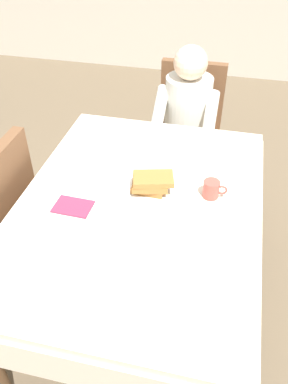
{
  "coord_description": "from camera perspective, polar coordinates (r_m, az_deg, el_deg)",
  "views": [
    {
      "loc": [
        0.35,
        -1.36,
        1.95
      ],
      "look_at": [
        0.02,
        0.03,
        0.79
      ],
      "focal_mm": 37.9,
      "sensor_mm": 36.0,
      "label": 1
    }
  ],
  "objects": [
    {
      "name": "plate_breakfast",
      "position": [
        1.91,
        1.03,
        0.08
      ],
      "size": [
        0.28,
        0.28,
        0.02
      ],
      "primitive_type": "cylinder",
      "color": "white",
      "rests_on": "dining_table_main"
    },
    {
      "name": "breakfast_stack",
      "position": [
        1.88,
        0.95,
        1.31
      ],
      "size": [
        0.21,
        0.16,
        0.09
      ],
      "color": "#A36B33",
      "rests_on": "plate_breakfast"
    },
    {
      "name": "syrup_pitcher",
      "position": [
        2.03,
        -5.71,
        3.62
      ],
      "size": [
        0.08,
        0.08,
        0.07
      ],
      "color": "silver",
      "rests_on": "dining_table_main"
    },
    {
      "name": "diner_person",
      "position": [
        2.72,
        6.0,
        10.69
      ],
      "size": [
        0.4,
        0.43,
        1.12
      ],
      "rotation": [
        0.0,
        0.0,
        3.14
      ],
      "color": "silver",
      "rests_on": "ground"
    },
    {
      "name": "spoon_near_edge",
      "position": [
        1.72,
        -2.15,
        -5.63
      ],
      "size": [
        0.15,
        0.03,
        0.0
      ],
      "primitive_type": "cube",
      "rotation": [
        0.0,
        0.0,
        0.12
      ],
      "color": "silver",
      "rests_on": "dining_table_main"
    },
    {
      "name": "chair_diner",
      "position": [
        2.92,
        6.28,
        9.71
      ],
      "size": [
        0.44,
        0.45,
        0.93
      ],
      "rotation": [
        0.0,
        0.0,
        3.14
      ],
      "color": "brown",
      "rests_on": "ground"
    },
    {
      "name": "dining_table_main",
      "position": [
        1.92,
        -0.78,
        -3.64
      ],
      "size": [
        1.12,
        1.52,
        0.74
      ],
      "color": "silver",
      "rests_on": "ground"
    },
    {
      "name": "ground_plane",
      "position": [
        2.41,
        -0.64,
        -15.09
      ],
      "size": [
        14.0,
        14.0,
        0.0
      ],
      "primitive_type": "plane",
      "color": "brown"
    },
    {
      "name": "napkin_folded",
      "position": [
        1.86,
        -9.97,
        -2.03
      ],
      "size": [
        0.17,
        0.13,
        0.01
      ],
      "primitive_type": "cube",
      "rotation": [
        0.0,
        0.0,
        -0.03
      ],
      "color": "#8C2D4C",
      "rests_on": "dining_table_main"
    },
    {
      "name": "fork_left_of_plate",
      "position": [
        1.94,
        -4.59,
        0.4
      ],
      "size": [
        0.03,
        0.18,
        0.0
      ],
      "primitive_type": "cube",
      "rotation": [
        0.0,
        0.0,
        1.66
      ],
      "color": "silver",
      "rests_on": "dining_table_main"
    },
    {
      "name": "knife_right_of_plate",
      "position": [
        1.88,
        6.56,
        -1.26
      ],
      "size": [
        0.02,
        0.2,
        0.0
      ],
      "primitive_type": "cube",
      "rotation": [
        0.0,
        0.0,
        1.56
      ],
      "color": "silver",
      "rests_on": "dining_table_main"
    },
    {
      "name": "cup_coffee",
      "position": [
        1.89,
        9.49,
        0.39
      ],
      "size": [
        0.11,
        0.08,
        0.08
      ],
      "color": "#B24C42",
      "rests_on": "dining_table_main"
    }
  ]
}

